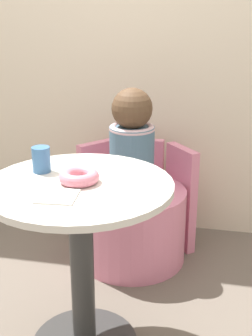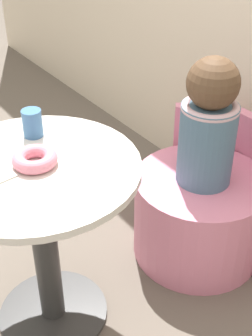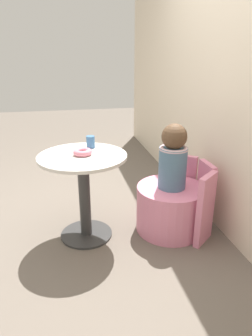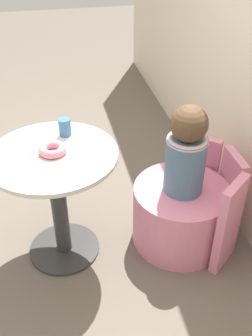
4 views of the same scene
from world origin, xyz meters
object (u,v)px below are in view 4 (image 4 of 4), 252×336
round_table (57,186)px  tub_chair (180,214)px  child_figure (186,151)px  cup (65,127)px  donut (53,149)px

round_table → tub_chair: round_table is taller
child_figure → round_table: bearing=-93.9°
tub_chair → cup: size_ratio=5.85×
round_table → donut: (-0.00, 0.00, 0.24)m
round_table → child_figure: size_ratio=1.33×
child_figure → tub_chair: bearing=0.0°
donut → round_table: bearing=-81.9°
donut → child_figure: bearing=86.0°
donut → cup: cup is taller
round_table → cup: (-0.17, 0.08, 0.26)m
tub_chair → cup: 0.87m
round_table → tub_chair: size_ratio=1.24×
round_table → donut: donut is taller
child_figure → cup: (-0.22, -0.63, 0.10)m
tub_chair → donut: bearing=-94.0°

